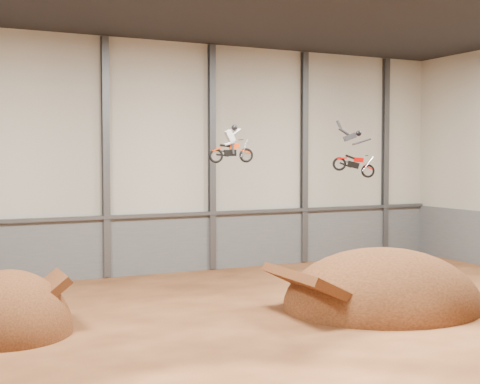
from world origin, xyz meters
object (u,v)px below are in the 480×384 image
landing_ramp (382,307)px  takeoff_ramp (9,333)px  fmx_rider_b (352,150)px  fmx_rider_a (231,142)px

landing_ramp → takeoff_ramp: bearing=170.3°
landing_ramp → fmx_rider_b: fmx_rider_b is taller
fmx_rider_a → fmx_rider_b: fmx_rider_b is taller
landing_ramp → fmx_rider_b: (-0.75, 1.46, 7.40)m
landing_ramp → fmx_rider_b: bearing=117.3°
fmx_rider_b → takeoff_ramp: bearing=-159.0°
fmx_rider_a → landing_ramp: bearing=-22.8°
takeoff_ramp → fmx_rider_b: fmx_rider_b is taller
landing_ramp → fmx_rider_a: 10.53m
takeoff_ramp → landing_ramp: landing_ramp is taller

